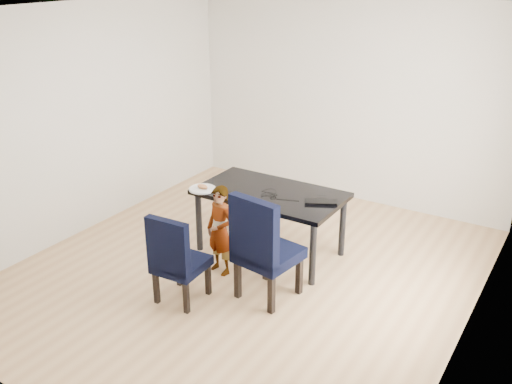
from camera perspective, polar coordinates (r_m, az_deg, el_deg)
The scene contains 14 objects.
floor at distance 6.21m, azimuth -0.98°, elevation -7.91°, with size 4.50×5.00×0.01m, color tan.
ceiling at distance 5.38m, azimuth -1.18°, elevation 17.85°, with size 4.50×5.00×0.01m, color white.
wall_back at distance 7.80m, azimuth 9.08°, elevation 8.93°, with size 4.50×0.01×2.70m, color silver.
wall_front at distance 3.96m, azimuth -21.24°, elevation -6.03°, with size 4.50×0.01×2.70m, color white.
wall_left at distance 7.08m, azimuth -16.71°, elevation 6.90°, with size 0.01×5.00×2.70m, color white.
wall_right at distance 4.89m, azimuth 21.75°, elevation -0.67°, with size 0.01×5.00×2.70m, color silver.
dining_table at distance 6.41m, azimuth 1.42°, elevation -3.05°, with size 1.60×0.90×0.75m, color black.
chair_left at distance 5.57m, azimuth -7.50°, elevation -6.42°, with size 0.45×0.47×0.93m, color black.
chair_right at distance 5.53m, azimuth 1.31°, elevation -5.36°, with size 0.53×0.56×1.11m, color black.
child at distance 5.98m, azimuth -3.61°, elevation -3.86°, with size 0.36×0.23×0.98m, color #FF3A15.
plate at distance 6.33m, azimuth -5.38°, elevation 0.30°, with size 0.30×0.30×0.02m, color silver.
sandwich at distance 6.31m, azimuth -5.37°, elevation 0.55°, with size 0.14×0.06×0.05m, color #A4653A.
laptop at distance 6.05m, azimuth 6.52°, elevation -0.79°, with size 0.34×0.22×0.03m, color black.
cable_tangle at distance 6.12m, azimuth 1.22°, elevation -0.46°, with size 0.16×0.16×0.01m, color black.
Camera 1 is at (2.92, -4.50, 3.14)m, focal length 40.00 mm.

